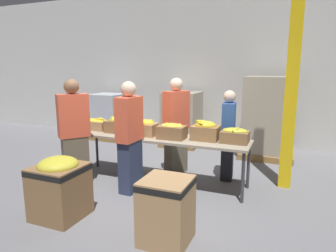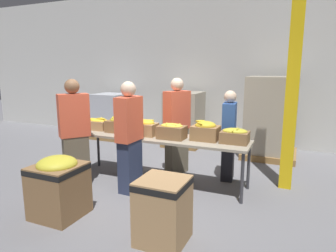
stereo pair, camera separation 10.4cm
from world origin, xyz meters
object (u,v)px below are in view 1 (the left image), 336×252
Objects in this scene: banana_box_0 at (97,124)px; donation_bin_0 at (60,186)px; volunteer_0 at (176,127)px; banana_box_1 at (119,124)px; banana_box_5 at (235,135)px; volunteer_2 at (228,136)px; banana_box_2 at (145,128)px; pallet_stack_1 at (108,116)px; banana_box_4 at (206,131)px; volunteer_1 at (130,138)px; donation_bin_1 at (166,208)px; volunteer_4 at (128,126)px; pallet_stack_0 at (269,118)px; banana_box_3 at (172,131)px; sorting_table at (158,139)px; support_pillar at (293,65)px; volunteer_3 at (74,134)px; pallet_stack_2 at (182,119)px.

banana_box_0 reaches higher than donation_bin_0.
banana_box_1 is at bearing -32.62° from volunteer_0.
volunteer_2 reaches higher than banana_box_5.
banana_box_0 is 0.98× the size of banana_box_2.
volunteer_2 reaches higher than pallet_stack_1.
banana_box_4 is 0.24× the size of volunteer_1.
banana_box_5 is at bearing 75.44° from donation_bin_1.
volunteer_4 is (0.33, 0.56, -0.11)m from banana_box_0.
volunteer_0 is 1.17m from volunteer_1.
banana_box_5 is 2.32m from pallet_stack_0.
banana_box_3 is 0.60× the size of donation_bin_1.
volunteer_4 is (-0.96, 0.65, 0.05)m from sorting_table.
banana_box_3 is 0.54× the size of donation_bin_0.
pallet_stack_0 is at bearing 38.06° from banana_box_0.
banana_box_4 is 0.52× the size of donation_bin_0.
support_pillar is at bearing 39.84° from donation_bin_0.
banana_box_1 is at bearing -79.69° from volunteer_2.
pallet_stack_1 is (-2.44, 2.55, -0.33)m from banana_box_2.
support_pillar reaches higher than volunteer_0.
banana_box_3 reaches higher than sorting_table.
banana_box_2 is 1.52m from banana_box_5.
banana_box_3 is 1.60m from volunteer_3.
pallet_stack_1 reaches higher than banana_box_3.
volunteer_2 is 0.89× the size of pallet_stack_0.
volunteer_0 is at bearing 87.04° from volunteer_4.
banana_box_4 is 0.27× the size of volunteer_2.
banana_box_5 is 0.60m from volunteer_2.
banana_box_1 reaches higher than banana_box_0.
volunteer_0 is at bearing -94.63° from volunteer_2.
pallet_stack_0 is (0.34, 2.29, -0.05)m from banana_box_5.
banana_box_0 is 0.66m from volunteer_4.
banana_box_4 reaches higher than donation_bin_1.
donation_bin_1 is (1.08, -1.62, -0.55)m from banana_box_2.
volunteer_2 is 2.11× the size of donation_bin_1.
volunteer_3 is (0.09, -0.76, -0.03)m from banana_box_0.
volunteer_1 reaches higher than donation_bin_1.
banana_box_2 is at bearing -17.28° from volunteer_3.
pallet_stack_1 is (-3.49, 2.46, -0.35)m from banana_box_4.
volunteer_0 is at bearing 79.64° from sorting_table.
pallet_stack_2 reaches higher than donation_bin_1.
pallet_stack_0 is at bearing 51.88° from banana_box_2.
banana_box_0 is at bearing 176.16° from banana_box_1.
banana_box_4 is 0.47m from banana_box_5.
volunteer_4 is 1.30× the size of pallet_stack_1.
volunteer_1 is 0.44× the size of support_pillar.
banana_box_3 is 2.77m from pallet_stack_0.
pallet_stack_0 is at bearing 43.81° from banana_box_1.
pallet_stack_1 is at bearing 115.62° from donation_bin_0.
volunteer_0 is at bearing -8.09° from volunteer_3.
banana_box_1 is 0.64m from volunteer_4.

